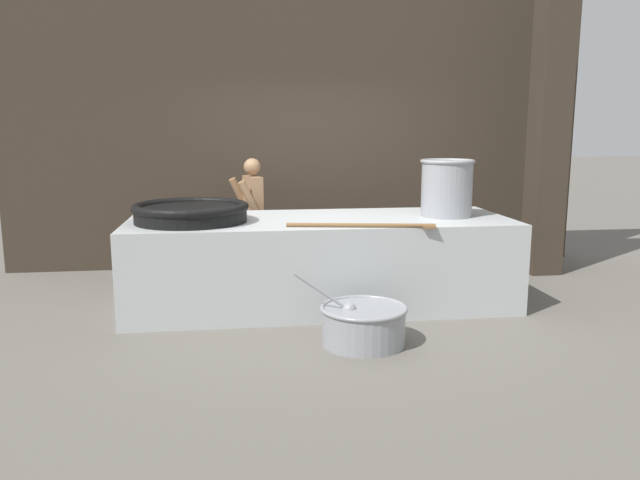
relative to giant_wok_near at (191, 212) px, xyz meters
name	(u,v)px	position (x,y,z in m)	size (l,w,h in m)	color
ground_plane	(320,303)	(1.30, 0.07, -1.01)	(60.00, 60.00, 0.00)	#666059
back_wall	(300,111)	(1.30, 2.09, 1.03)	(7.58, 0.24, 4.07)	#382D23
support_pillar	(550,110)	(4.28, 1.12, 1.03)	(0.39, 0.39, 4.07)	#382D23
hearth_platform	(320,261)	(1.30, 0.07, -0.56)	(3.91, 1.45, 0.91)	#B2B7B7
giant_wok_near	(191,212)	(0.00, 0.00, 0.00)	(1.14, 1.14, 0.19)	black
stock_pot	(447,187)	(2.64, 0.06, 0.21)	(0.57, 0.57, 0.59)	gray
stirring_paddle	(367,225)	(1.66, -0.56, -0.08)	(1.39, 0.31, 0.04)	brown
cook	(252,214)	(0.64, 1.28, -0.22)	(0.41, 0.58, 1.47)	#9E7551
prep_bowl_vegetables	(363,323)	(1.50, -1.21, -0.82)	(0.97, 0.75, 0.64)	gray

